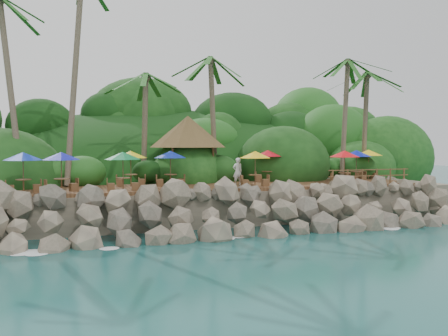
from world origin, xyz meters
name	(u,v)px	position (x,y,z in m)	size (l,w,h in m)	color
ground	(260,238)	(0.00, 0.00, 0.00)	(140.00, 140.00, 0.00)	#19514F
land_base	(186,190)	(0.00, 16.00, 1.05)	(32.00, 25.20, 2.10)	gray
jungle_hill	(168,193)	(0.00, 23.50, 0.00)	(44.80, 28.00, 15.40)	#143811
seawall	(247,211)	(0.00, 2.00, 1.15)	(29.00, 4.00, 2.30)	gray
terrace	(224,187)	(0.00, 6.00, 2.20)	(26.00, 5.00, 0.20)	brown
jungle_foliage	(189,204)	(0.00, 15.00, 0.00)	(44.00, 16.00, 12.00)	#143811
foam_line	(258,237)	(0.00, 0.30, 0.03)	(25.20, 0.80, 0.06)	white
palms	(203,41)	(-0.56, 8.82, 11.96)	(30.99, 7.10, 14.94)	brown
palapa	(188,132)	(-1.48, 9.50, 5.79)	(5.35, 5.35, 4.60)	brown
dining_clusters	(221,157)	(-0.29, 5.72, 4.13)	(25.64, 5.24, 2.21)	brown
railing	(369,175)	(9.28, 3.65, 2.91)	(6.10, 0.10, 1.00)	brown
waiter	(238,172)	(0.72, 5.43, 3.19)	(0.65, 0.42, 1.77)	white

